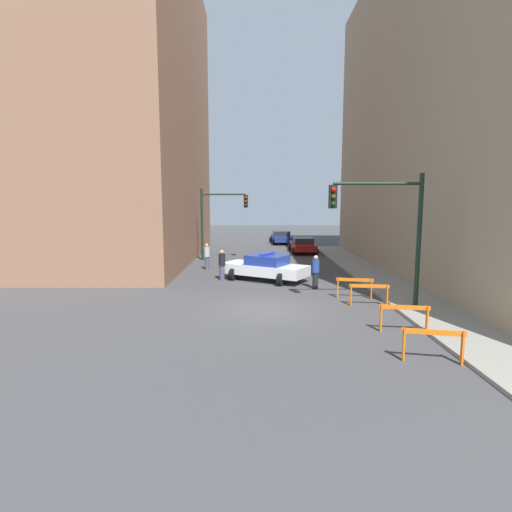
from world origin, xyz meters
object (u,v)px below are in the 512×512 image
Objects in this scene: barrier_back at (368,291)px; barrier_corner at (354,285)px; parked_car_near at (302,245)px; barrier_front at (432,340)px; traffic_light_far at (216,214)px; police_car at (264,267)px; pedestrian_crossing at (221,265)px; parked_car_mid at (280,237)px; barrier_mid at (403,314)px; pedestrian_corner at (206,256)px; traffic_light_near at (389,220)px; pedestrian_sidewalk at (314,272)px.

barrier_back and barrier_corner have the same top height.
barrier_back is (0.67, -17.45, -0.06)m from parked_car_near.
barrier_back is at bearing 90.33° from barrier_front.
traffic_light_far is at bearing 121.18° from barrier_corner.
police_car is 5.66m from barrier_corner.
parked_car_near reaches higher than barrier_front.
barrier_corner is at bearing 143.98° from pedestrian_crossing.
parked_car_mid reaches higher than barrier_front.
barrier_corner is at bearing 95.62° from barrier_mid.
parked_car_near is 2.61× the size of pedestrian_crossing.
pedestrian_corner is at bearing 76.40° from police_car.
barrier_corner is at bearing 101.25° from barrier_back.
traffic_light_far is 15.41m from barrier_back.
parked_car_mid is at bearing 159.05° from pedestrian_corner.
police_car is (-4.71, 5.85, -2.81)m from traffic_light_near.
parked_car_mid reaches higher than barrier_back.
parked_car_near is 2.71× the size of barrier_back.
parked_car_mid is at bearing 65.60° from traffic_light_far.
traffic_light_far is 1.18× the size of parked_car_mid.
pedestrian_sidewalk is 9.29m from barrier_front.
barrier_front is (-0.55, -5.45, -2.91)m from traffic_light_near.
barrier_corner is (-0.26, 1.33, 0.00)m from barrier_back.
parked_car_near is (-1.26, 17.85, -2.86)m from traffic_light_near.
pedestrian_crossing is (-4.46, -19.70, 0.19)m from parked_car_mid.
traffic_light_near reaches higher than barrier_corner.
pedestrian_corner is 11.79m from barrier_back.
barrier_mid is at bearing -97.50° from traffic_light_near.
police_car is at bearing 51.58° from pedestrian_sidewalk.
pedestrian_sidewalk is 1.05× the size of barrier_corner.
traffic_light_near is at bearing -63.74° from barrier_corner.
pedestrian_corner reaches higher than barrier_front.
barrier_corner is (-0.85, 1.72, -2.91)m from traffic_light_near.
traffic_light_near is 18.12m from parked_car_near.
pedestrian_sidewalk is at bearing 45.01° from pedestrian_corner.
parked_car_near reaches higher than barrier_mid.
traffic_light_far reaches higher than barrier_back.
police_car is at bearing 127.11° from barrier_back.
pedestrian_crossing is 7.49m from barrier_corner.
traffic_light_near reaches higher than pedestrian_corner.
pedestrian_crossing reaches higher than parked_car_near.
police_car reaches higher than parked_car_mid.
traffic_light_near is at bearing -144.57° from pedestrian_sidewalk.
pedestrian_crossing is at bearing -105.95° from parked_car_mid.
pedestrian_crossing is (-7.04, 5.91, -2.67)m from traffic_light_near.
parked_car_near is at bearing 14.56° from police_car.
barrier_back is (6.46, -5.52, -0.24)m from pedestrian_crossing.
pedestrian_corner is 1.04× the size of barrier_mid.
pedestrian_sidewalk is (5.75, -9.92, -2.54)m from traffic_light_far.
barrier_front is at bearing -93.70° from barrier_mid.
traffic_light_near is 3.26× the size of barrier_back.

